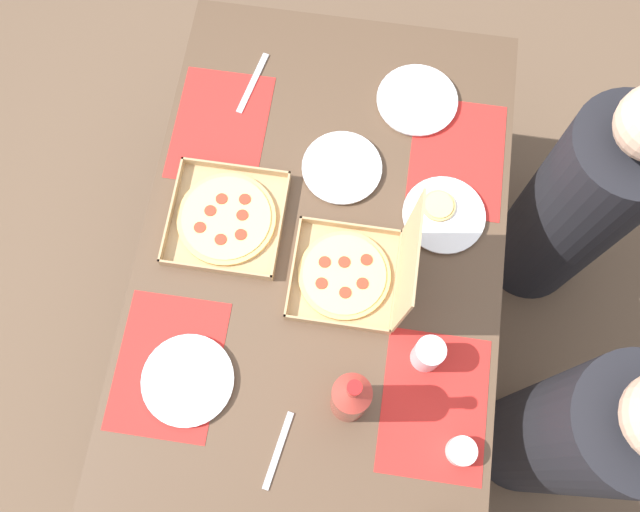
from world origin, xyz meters
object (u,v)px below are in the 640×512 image
(pizza_box_center, at_px, (357,273))
(diner_left_seat, at_px, (575,208))
(diner_right_seat, at_px, (571,434))
(pizza_box_corner_left, at_px, (227,219))
(plate_near_right, at_px, (417,101))
(cup_clear_left, at_px, (428,354))
(plate_near_left, at_px, (443,214))
(condiment_bowl, at_px, (461,451))
(plate_far_left, at_px, (342,168))
(plate_far_right, at_px, (188,380))
(soda_bottle, at_px, (351,398))

(pizza_box_center, distance_m, diner_left_seat, 0.80)
(diner_right_seat, bearing_deg, diner_left_seat, 180.00)
(pizza_box_corner_left, height_order, plate_near_right, pizza_box_corner_left)
(cup_clear_left, bearing_deg, plate_near_left, 178.44)
(pizza_box_center, relative_size, plate_near_left, 1.39)
(cup_clear_left, distance_m, condiment_bowl, 0.24)
(plate_far_left, bearing_deg, plate_far_right, -25.44)
(plate_far_right, bearing_deg, pizza_box_center, 130.54)
(pizza_box_corner_left, xyz_separation_m, condiment_bowl, (0.51, 0.67, 0.01))
(pizza_box_center, height_order, plate_near_right, pizza_box_center)
(plate_near_right, relative_size, diner_right_seat, 0.20)
(cup_clear_left, height_order, condiment_bowl, cup_clear_left)
(pizza_box_corner_left, relative_size, cup_clear_left, 2.78)
(pizza_box_center, relative_size, diner_right_seat, 0.27)
(condiment_bowl, relative_size, diner_left_seat, 0.06)
(diner_left_seat, relative_size, diner_right_seat, 0.96)
(plate_near_left, distance_m, condiment_bowl, 0.62)
(plate_near_right, bearing_deg, pizza_box_center, -10.68)
(plate_far_left, xyz_separation_m, plate_near_left, (0.10, 0.29, 0.00))
(pizza_box_center, height_order, condiment_bowl, pizza_box_center)
(plate_near_left, xyz_separation_m, cup_clear_left, (0.39, -0.01, 0.05))
(soda_bottle, distance_m, cup_clear_left, 0.24)
(pizza_box_center, distance_m, soda_bottle, 0.34)
(plate_far_left, height_order, plate_near_left, plate_near_left)
(plate_near_left, bearing_deg, pizza_box_center, -44.87)
(pizza_box_corner_left, height_order, soda_bottle, soda_bottle)
(soda_bottle, height_order, diner_left_seat, diner_left_seat)
(pizza_box_center, bearing_deg, plate_far_right, -49.46)
(diner_left_seat, bearing_deg, diner_right_seat, 0.00)
(soda_bottle, height_order, diner_right_seat, diner_right_seat)
(pizza_box_corner_left, height_order, diner_left_seat, diner_left_seat)
(cup_clear_left, bearing_deg, pizza_box_corner_left, -117.50)
(plate_near_right, distance_m, cup_clear_left, 0.74)
(plate_near_right, relative_size, condiment_bowl, 3.29)
(pizza_box_center, height_order, plate_far_right, pizza_box_center)
(plate_far_right, xyz_separation_m, condiment_bowl, (0.07, 0.69, 0.01))
(diner_left_seat, bearing_deg, soda_bottle, -40.96)
(cup_clear_left, xyz_separation_m, diner_left_seat, (-0.57, 0.44, -0.28))
(soda_bottle, xyz_separation_m, diner_left_seat, (-0.72, 0.62, -0.36))
(pizza_box_corner_left, height_order, plate_near_left, pizza_box_corner_left)
(diner_right_seat, bearing_deg, plate_far_right, -88.29)
(plate_near_right, distance_m, condiment_bowl, 0.97)
(plate_far_right, height_order, condiment_bowl, condiment_bowl)
(pizza_box_center, bearing_deg, plate_near_right, 169.32)
(plate_near_right, xyz_separation_m, cup_clear_left, (0.73, 0.09, 0.05))
(soda_bottle, height_order, cup_clear_left, soda_bottle)
(plate_near_right, relative_size, diner_left_seat, 0.21)
(pizza_box_corner_left, bearing_deg, plate_near_right, 132.90)
(plate_near_right, xyz_separation_m, plate_near_left, (0.34, 0.11, 0.00))
(pizza_box_center, height_order, soda_bottle, soda_bottle)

